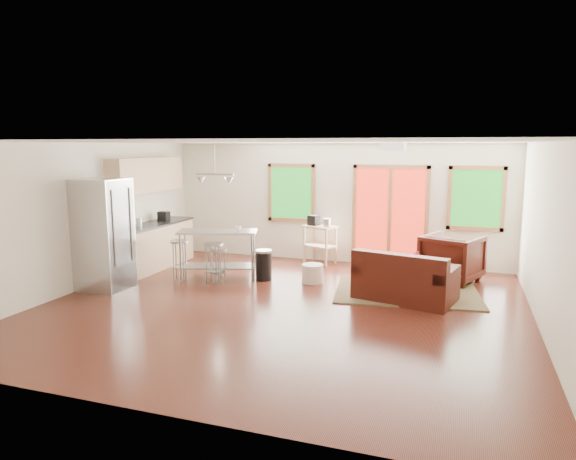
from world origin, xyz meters
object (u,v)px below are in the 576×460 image
(island, at_px, (218,246))
(kitchen_cart, at_px, (319,231))
(loveseat, at_px, (404,281))
(armchair, at_px, (452,256))
(ottoman, at_px, (382,268))
(rug, at_px, (407,291))
(refrigerator, at_px, (104,235))
(coffee_table, at_px, (422,272))

(island, xyz_separation_m, kitchen_cart, (1.49, 1.90, 0.07))
(loveseat, height_order, kitchen_cart, kitchen_cart)
(loveseat, distance_m, armchair, 1.70)
(ottoman, bearing_deg, kitchen_cart, 147.32)
(rug, bearing_deg, island, -176.01)
(rug, bearing_deg, loveseat, -89.09)
(armchair, relative_size, ottoman, 1.48)
(rug, height_order, ottoman, ottoman)
(refrigerator, relative_size, kitchen_cart, 1.89)
(refrigerator, distance_m, kitchen_cart, 4.44)
(loveseat, height_order, armchair, armchair)
(loveseat, distance_m, ottoman, 1.35)
(coffee_table, bearing_deg, loveseat, -105.09)
(loveseat, relative_size, refrigerator, 0.88)
(refrigerator, height_order, kitchen_cart, refrigerator)
(rug, distance_m, armchair, 1.32)
(island, bearing_deg, coffee_table, 7.91)
(loveseat, relative_size, island, 1.09)
(loveseat, height_order, coffee_table, loveseat)
(loveseat, height_order, ottoman, loveseat)
(rug, bearing_deg, ottoman, 128.41)
(armchair, bearing_deg, island, 39.02)
(coffee_table, height_order, island, island)
(armchair, bearing_deg, refrigerator, 46.20)
(kitchen_cart, bearing_deg, refrigerator, -133.89)
(loveseat, bearing_deg, island, -171.24)
(rug, xyz_separation_m, refrigerator, (-5.13, -1.54, 0.98))
(rug, xyz_separation_m, loveseat, (0.01, -0.54, 0.32))
(rug, relative_size, ottoman, 3.66)
(island, bearing_deg, armchair, 16.23)
(refrigerator, relative_size, island, 1.24)
(loveseat, bearing_deg, kitchen_cart, 146.72)
(loveseat, xyz_separation_m, ottoman, (-0.55, 1.23, -0.11))
(rug, xyz_separation_m, coffee_table, (0.23, 0.28, 0.30))
(coffee_table, height_order, ottoman, ottoman)
(refrigerator, distance_m, island, 2.07)
(loveseat, bearing_deg, refrigerator, -155.55)
(island, relative_size, kitchen_cart, 1.53)
(coffee_table, relative_size, refrigerator, 0.51)
(rug, bearing_deg, armchair, 54.17)
(island, bearing_deg, refrigerator, -140.79)
(refrigerator, bearing_deg, coffee_table, 18.54)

